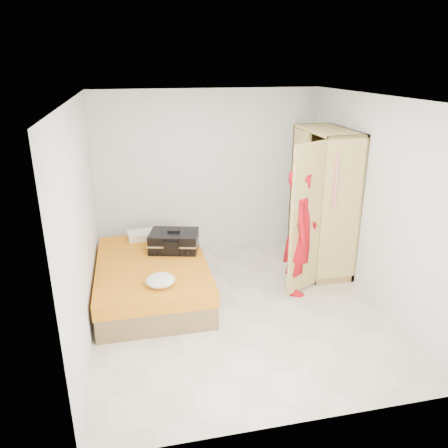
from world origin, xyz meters
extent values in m
plane|color=beige|center=(0.00, 0.00, 0.00)|extent=(4.00, 4.00, 0.00)
plane|color=white|center=(0.00, 0.00, 2.60)|extent=(4.00, 4.00, 0.00)
cube|color=white|center=(0.00, 2.00, 1.30)|extent=(3.60, 0.02, 2.60)
cube|color=white|center=(0.00, -2.00, 1.30)|extent=(3.60, 0.02, 2.60)
cube|color=white|center=(-1.80, 0.00, 1.30)|extent=(0.02, 4.00, 2.60)
cube|color=white|center=(1.80, 0.00, 1.30)|extent=(0.02, 4.00, 2.60)
cube|color=brown|center=(-1.05, 0.53, 0.15)|extent=(1.40, 2.00, 0.30)
cube|color=orange|center=(-1.05, 0.53, 0.40)|extent=(1.42, 2.02, 0.20)
cube|color=#DFC56C|center=(1.77, 0.90, 1.05)|extent=(0.04, 1.20, 2.10)
cube|color=#DFC56C|center=(1.50, 0.32, 1.05)|extent=(0.58, 0.04, 2.10)
cube|color=#DFC56C|center=(1.50, 1.48, 1.05)|extent=(0.58, 0.04, 2.10)
cube|color=#DFC56C|center=(1.50, 0.90, 2.08)|extent=(0.58, 1.20, 0.04)
cube|color=tan|center=(1.50, 0.90, 0.05)|extent=(0.58, 1.20, 0.10)
cube|color=#DFC56C|center=(1.23, 1.20, 1.05)|extent=(0.04, 0.59, 2.00)
cube|color=#DFC56C|center=(0.95, 0.20, 1.05)|extent=(0.54, 0.31, 2.00)
cylinder|color=#B2B2B7|center=(1.50, 0.90, 1.92)|extent=(0.02, 1.10, 0.02)
imported|color=#BC0B10|center=(0.91, 0.26, 0.86)|extent=(0.63, 0.74, 1.71)
cube|color=black|center=(-0.71, 0.86, 0.63)|extent=(0.75, 0.62, 0.26)
cube|color=black|center=(-0.71, 0.86, 0.78)|extent=(0.17, 0.09, 0.03)
ellipsoid|color=beige|center=(-0.99, -0.15, 0.57)|extent=(0.35, 0.35, 0.13)
cube|color=beige|center=(-1.06, 1.38, 0.55)|extent=(0.59, 0.35, 0.10)
camera|label=1|loc=(-1.23, -4.77, 2.97)|focal=35.00mm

